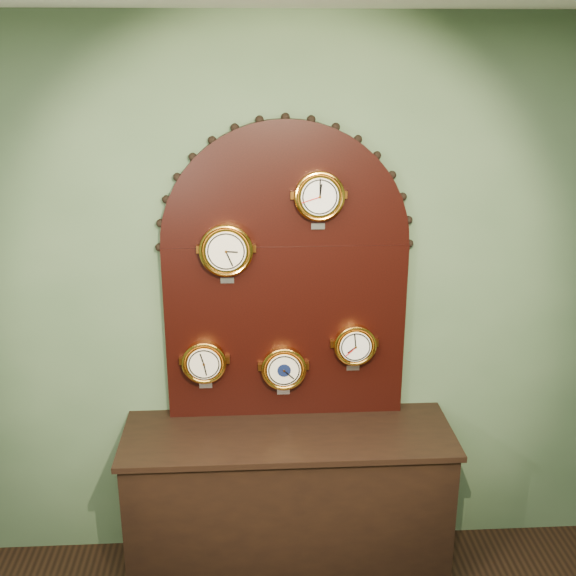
{
  "coord_description": "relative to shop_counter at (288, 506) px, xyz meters",
  "views": [
    {
      "loc": [
        -0.18,
        -0.84,
        2.63
      ],
      "look_at": [
        0.0,
        2.25,
        1.58
      ],
      "focal_mm": 44.05,
      "sensor_mm": 36.0,
      "label": 1
    }
  ],
  "objects": [
    {
      "name": "tide_clock",
      "position": [
        0.34,
        0.15,
        0.83
      ],
      "size": [
        0.21,
        0.08,
        0.26
      ],
      "color": "gold",
      "rests_on": "display_board"
    },
    {
      "name": "barometer",
      "position": [
        -0.01,
        0.15,
        0.71
      ],
      "size": [
        0.23,
        0.08,
        0.28
      ],
      "color": "gold",
      "rests_on": "display_board"
    },
    {
      "name": "roman_clock",
      "position": [
        -0.29,
        0.15,
        1.33
      ],
      "size": [
        0.26,
        0.08,
        0.31
      ],
      "color": "gold",
      "rests_on": "display_board"
    },
    {
      "name": "hygrometer",
      "position": [
        -0.41,
        0.15,
        0.76
      ],
      "size": [
        0.22,
        0.08,
        0.27
      ],
      "color": "gold",
      "rests_on": "display_board"
    },
    {
      "name": "display_board",
      "position": [
        0.0,
        0.22,
        1.23
      ],
      "size": [
        1.26,
        0.06,
        1.53
      ],
      "color": "black",
      "rests_on": "shop_counter"
    },
    {
      "name": "shop_counter",
      "position": [
        0.0,
        0.0,
        0.0
      ],
      "size": [
        1.6,
        0.5,
        0.8
      ],
      "primitive_type": "cube",
      "color": "black",
      "rests_on": "ground_plane"
    },
    {
      "name": "wall_back",
      "position": [
        0.0,
        0.27,
        1.0
      ],
      "size": [
        4.0,
        0.0,
        4.0
      ],
      "primitive_type": "plane",
      "rotation": [
        1.57,
        0.0,
        0.0
      ],
      "color": "#4E6A48",
      "rests_on": "ground"
    },
    {
      "name": "arabic_clock",
      "position": [
        0.15,
        0.15,
        1.58
      ],
      "size": [
        0.24,
        0.08,
        0.29
      ],
      "color": "gold",
      "rests_on": "display_board"
    }
  ]
}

